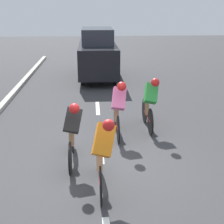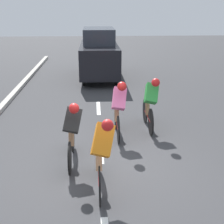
{
  "view_description": "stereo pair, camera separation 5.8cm",
  "coord_description": "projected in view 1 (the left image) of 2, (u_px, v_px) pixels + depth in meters",
  "views": [
    {
      "loc": [
        0.18,
        5.85,
        3.26
      ],
      "look_at": [
        -0.27,
        -0.88,
        0.95
      ],
      "focal_mm": 50.0,
      "sensor_mm": 36.0,
      "label": 1
    },
    {
      "loc": [
        0.12,
        5.85,
        3.26
      ],
      "look_at": [
        -0.27,
        -0.88,
        0.95
      ],
      "focal_mm": 50.0,
      "sensor_mm": 36.0,
      "label": 2
    }
  ],
  "objects": [
    {
      "name": "ground_plane",
      "position": [
        102.0,
        168.0,
        6.59
      ],
      "size": [
        60.0,
        60.0,
        0.0
      ],
      "primitive_type": "plane",
      "color": "#38383A"
    },
    {
      "name": "lane_stripe_mid",
      "position": [
        101.0,
        150.0,
        7.42
      ],
      "size": [
        0.12,
        1.4,
        0.01
      ],
      "primitive_type": "cube",
      "color": "white",
      "rests_on": "ground"
    },
    {
      "name": "lane_stripe_far",
      "position": [
        98.0,
        108.0,
        10.44
      ],
      "size": [
        0.12,
        1.4,
        0.01
      ],
      "primitive_type": "cube",
      "color": "white",
      "rests_on": "ground"
    },
    {
      "name": "cyclist_green",
      "position": [
        150.0,
        102.0,
        8.43
      ],
      "size": [
        0.43,
        1.67,
        1.49
      ],
      "color": "black",
      "rests_on": "ground"
    },
    {
      "name": "cyclist_pink",
      "position": [
        118.0,
        107.0,
        7.94
      ],
      "size": [
        0.41,
        1.65,
        1.52
      ],
      "color": "black",
      "rests_on": "ground"
    },
    {
      "name": "cyclist_orange",
      "position": [
        102.0,
        153.0,
        5.54
      ],
      "size": [
        0.46,
        1.64,
        1.5
      ],
      "color": "black",
      "rests_on": "ground"
    },
    {
      "name": "cyclist_black",
      "position": [
        72.0,
        131.0,
        6.55
      ],
      "size": [
        0.43,
        1.72,
        1.44
      ],
      "color": "black",
      "rests_on": "ground"
    },
    {
      "name": "support_car",
      "position": [
        98.0,
        54.0,
        14.49
      ],
      "size": [
        1.7,
        4.52,
        2.28
      ],
      "color": "black",
      "rests_on": "ground"
    }
  ]
}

